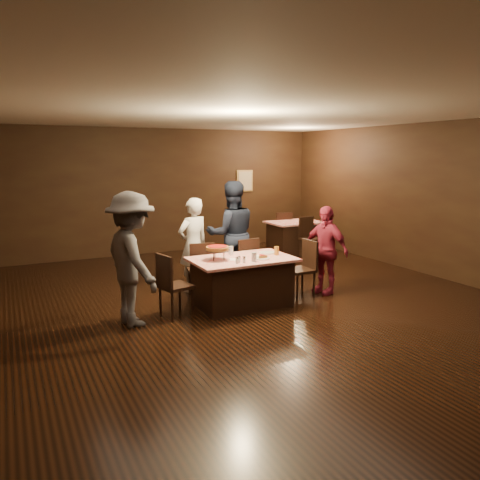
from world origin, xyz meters
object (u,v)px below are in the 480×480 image
(chair_far_right, at_px, (243,264))
(glass_amber, at_px, (277,251))
(pizza_stand, at_px, (217,248))
(main_table, at_px, (242,282))
(chair_end_left, at_px, (176,285))
(diner_grey_knit, at_px, (132,259))
(chair_back_far, at_px, (282,230))
(diner_red_shirt, at_px, (325,250))
(back_table, at_px, (294,237))
(diner_white_jacket, at_px, (193,245))
(plate_empty, at_px, (268,253))
(glass_front_left, at_px, (254,257))
(chair_end_right, at_px, (300,269))
(diner_navy_hoodie, at_px, (232,234))
(chair_back_near, at_px, (311,238))
(chair_far_left, at_px, (201,269))
(glass_back, at_px, (231,251))

(chair_far_right, xyz_separation_m, glass_amber, (0.20, -0.80, 0.37))
(pizza_stand, bearing_deg, glass_amber, -5.71)
(main_table, xyz_separation_m, chair_end_left, (-1.10, 0.00, 0.09))
(main_table, bearing_deg, diner_grey_knit, -178.21)
(chair_back_far, distance_m, pizza_stand, 5.01)
(chair_far_right, bearing_deg, diner_red_shirt, 141.38)
(chair_end_left, bearing_deg, pizza_stand, -98.58)
(back_table, relative_size, chair_far_right, 1.37)
(diner_red_shirt, bearing_deg, diner_white_jacket, -138.70)
(main_table, distance_m, diner_white_jacket, 1.27)
(plate_empty, distance_m, glass_front_left, 0.68)
(chair_end_right, relative_size, diner_grey_knit, 0.51)
(chair_end_right, height_order, glass_front_left, chair_end_right)
(chair_end_right, xyz_separation_m, diner_grey_knit, (-2.85, -0.05, 0.46))
(glass_front_left, xyz_separation_m, glass_amber, (0.55, 0.25, 0.00))
(chair_far_right, xyz_separation_m, diner_navy_hoodie, (-0.04, 0.38, 0.48))
(diner_white_jacket, relative_size, diner_navy_hoodie, 0.86)
(chair_back_far, relative_size, glass_amber, 6.79)
(chair_end_left, distance_m, chair_end_right, 2.20)
(diner_grey_knit, distance_m, glass_front_left, 1.81)
(diner_white_jacket, relative_size, diner_grey_knit, 0.87)
(main_table, xyz_separation_m, diner_navy_hoodie, (0.36, 1.13, 0.57))
(diner_red_shirt, xyz_separation_m, plate_empty, (-1.03, 0.18, 0.02))
(chair_far_right, xyz_separation_m, diner_white_jacket, (-0.78, 0.38, 0.35))
(chair_end_left, distance_m, chair_back_near, 4.76)
(back_table, distance_m, chair_back_far, 0.61)
(chair_end_left, bearing_deg, glass_amber, -104.35)
(pizza_stand, bearing_deg, back_table, 41.65)
(chair_back_far, xyz_separation_m, pizza_stand, (-3.42, -3.64, 0.48))
(chair_far_left, height_order, glass_front_left, chair_far_left)
(plate_empty, height_order, glass_front_left, glass_front_left)
(chair_end_right, height_order, chair_back_far, same)
(back_table, distance_m, diner_grey_knit, 5.73)
(diner_navy_hoodie, xyz_separation_m, plate_empty, (0.19, -0.98, -0.18))
(chair_back_far, distance_m, diner_grey_knit, 6.08)
(back_table, relative_size, diner_red_shirt, 0.86)
(diner_navy_hoodie, bearing_deg, diner_red_shirt, 148.83)
(diner_red_shirt, bearing_deg, diner_navy_hoodie, -151.55)
(chair_back_near, relative_size, pizza_stand, 2.50)
(chair_far_right, height_order, glass_back, chair_far_right)
(diner_red_shirt, distance_m, glass_front_left, 1.56)
(glass_back, bearing_deg, glass_front_left, -80.54)
(diner_grey_knit, bearing_deg, glass_front_left, -107.00)
(back_table, relative_size, glass_amber, 9.29)
(back_table, bearing_deg, chair_back_near, -90.00)
(main_table, xyz_separation_m, glass_back, (-0.05, 0.30, 0.46))
(chair_far_right, xyz_separation_m, chair_back_near, (2.62, 1.64, 0.00))
(back_table, bearing_deg, glass_front_left, -131.20)
(glass_front_left, distance_m, glass_back, 0.61)
(main_table, xyz_separation_m, glass_amber, (0.60, -0.05, 0.46))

